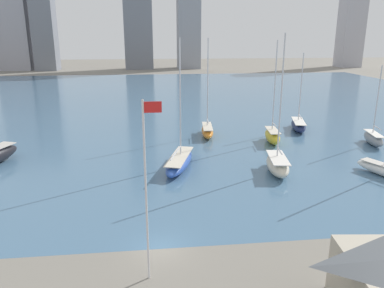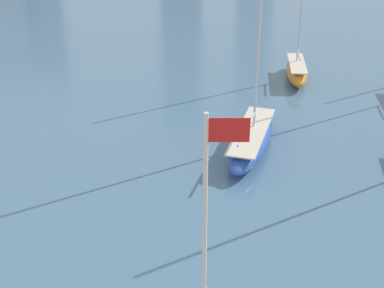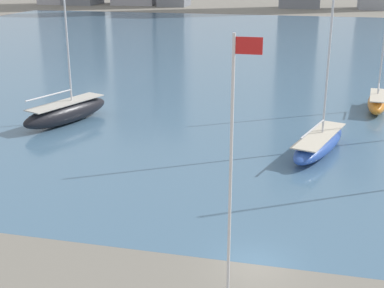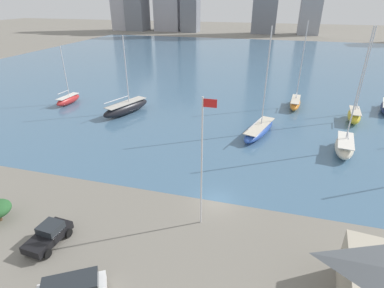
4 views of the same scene
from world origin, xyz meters
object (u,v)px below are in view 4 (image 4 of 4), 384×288
Objects in this scene: sailboat_cream at (345,146)px; sailboat_yellow at (354,115)px; sailboat_blue at (259,129)px; sailboat_red at (68,99)px; sailboat_black at (126,108)px; flag_pole at (202,161)px; parked_pickup_black at (49,235)px; sailboat_orange at (295,102)px.

sailboat_cream is 13.80m from sailboat_yellow.
sailboat_cream is (11.97, -3.20, 0.24)m from sailboat_blue.
sailboat_black is at bearing -4.23° from sailboat_red.
sailboat_yellow is (3.71, 13.29, 0.05)m from sailboat_cream.
sailboat_blue is (3.96, 22.60, -5.96)m from flag_pole.
flag_pole is at bearing -34.90° from sailboat_red.
sailboat_yellow is at bearing 8.78° from sailboat_red.
sailboat_black reaches higher than parked_pickup_black.
sailboat_blue is 18.65m from sailboat_yellow.
sailboat_orange is at bearing 67.27° from parked_pickup_black.
sailboat_red is (-44.83, -9.98, -0.10)m from sailboat_orange.
sailboat_cream is (15.93, 19.40, -5.72)m from flag_pole.
sailboat_orange is 45.93m from sailboat_red.
flag_pole is at bearing -83.23° from sailboat_blue.
parked_pickup_black is at bearing -54.74° from sailboat_black.
sailboat_yellow reaches higher than parked_pickup_black.
flag_pole is 23.71m from sailboat_blue.
parked_pickup_black is (8.38, -32.09, -0.27)m from sailboat_black.
sailboat_blue is at bearing -3.98° from sailboat_red.
sailboat_cream reaches higher than sailboat_blue.
sailboat_blue is 39.19m from sailboat_red.
sailboat_blue is 1.43× the size of sailboat_red.
sailboat_cream reaches higher than sailboat_black.
sailboat_cream is at bearing 46.31° from parked_pickup_black.
sailboat_red is (-34.88, 27.82, -5.92)m from flag_pole.
sailboat_red is (-38.84, 5.22, 0.04)m from sailboat_blue.
flag_pole is 33.70m from sailboat_black.
sailboat_black is (-20.82, 25.87, -5.72)m from flag_pole.
sailboat_black is 1.22× the size of sailboat_red.
sailboat_orange reaches higher than parked_pickup_black.
flag_pole is 25.75m from sailboat_cream.
sailboat_black is 25.00m from sailboat_blue.
sailboat_black is at bearing 128.83° from flag_pole.
sailboat_red is (-14.06, 1.95, -0.20)m from sailboat_black.
sailboat_blue is 16.34m from sailboat_orange.
sailboat_black is at bearing 108.87° from parked_pickup_black.
sailboat_blue reaches higher than sailboat_orange.
sailboat_cream reaches higher than flag_pole.
sailboat_black reaches higher than sailboat_red.
sailboat_yellow is (15.68, 10.09, 0.29)m from sailboat_blue.
sailboat_red is 0.72× the size of sailboat_yellow.
sailboat_black is 0.83× the size of sailboat_cream.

